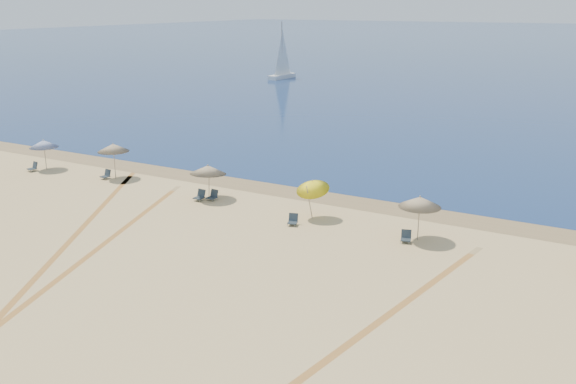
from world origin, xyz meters
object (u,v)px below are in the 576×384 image
chair_2 (200,196)px  chair_5 (406,237)px  chair_4 (293,220)px  sailboat_1 (282,61)px  umbrella_3 (312,186)px  umbrella_4 (420,202)px  chair_3 (213,196)px  umbrella_1 (113,148)px  umbrella_2 (208,170)px  umbrella_0 (44,144)px  chair_0 (33,167)px  chair_1 (106,175)px

chair_2 → chair_5: (13.88, -0.64, -0.03)m
chair_4 → sailboat_1: sailboat_1 is taller
umbrella_3 → chair_2: (-7.85, -0.32, -1.70)m
umbrella_3 → umbrella_4: (6.48, -0.35, 0.12)m
umbrella_4 → chair_3: size_ratio=3.55×
umbrella_1 → sailboat_1: 63.05m
umbrella_2 → chair_4: bearing=-14.0°
umbrella_1 → umbrella_4: umbrella_1 is taller
umbrella_1 → chair_5: bearing=-5.1°
umbrella_1 → umbrella_2: (8.80, -0.76, -0.31)m
sailboat_1 → umbrella_2: bearing=-61.1°
umbrella_1 → chair_5: (22.41, -1.99, -1.96)m
umbrella_4 → chair_5: 1.99m
chair_5 → umbrella_3: bearing=155.1°
umbrella_0 → chair_2: umbrella_0 is taller
chair_5 → chair_0: bearing=163.1°
chair_0 → chair_4: 22.74m
umbrella_2 → chair_0: (-15.60, -0.75, -1.62)m
umbrella_0 → umbrella_1: umbrella_1 is taller
chair_1 → chair_2: 9.03m
chair_3 → umbrella_2: bearing=165.7°
chair_2 → sailboat_1: bearing=117.9°
umbrella_2 → chair_0: bearing=-177.3°
sailboat_1 → chair_1: bearing=-68.5°
chair_1 → umbrella_2: bearing=3.5°
chair_2 → sailboat_1: sailboat_1 is taller
sailboat_1 → chair_3: bearing=-60.8°
umbrella_0 → umbrella_4: (29.21, -0.69, 0.14)m
chair_0 → chair_3: chair_0 is taller
umbrella_2 → umbrella_4: bearing=-2.5°
umbrella_0 → chair_1: umbrella_0 is taller
umbrella_1 → chair_0: (-6.80, -1.51, -1.93)m
umbrella_4 → chair_1: bearing=177.7°
chair_0 → chair_3: (16.01, 0.60, -0.01)m
umbrella_0 → chair_5: size_ratio=3.17×
chair_3 → chair_2: bearing=-142.3°
umbrella_1 → chair_4: umbrella_1 is taller
chair_0 → sailboat_1: 62.78m
sailboat_1 → umbrella_1: bearing=-68.0°
umbrella_4 → sailboat_1: 74.63m
umbrella_1 → chair_1: bearing=-136.2°
umbrella_3 → chair_3: umbrella_3 is taller
chair_3 → sailboat_1: 67.38m
umbrella_4 → chair_1: size_ratio=3.58×
umbrella_2 → chair_1: (-9.26, 0.32, -1.63)m
umbrella_0 → umbrella_2: size_ratio=0.98×
umbrella_1 → chair_4: size_ratio=3.45×
umbrella_0 → umbrella_4: bearing=-1.3°
umbrella_4 → chair_0: (-29.65, -0.13, -1.82)m
umbrella_0 → chair_5: bearing=-2.6°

